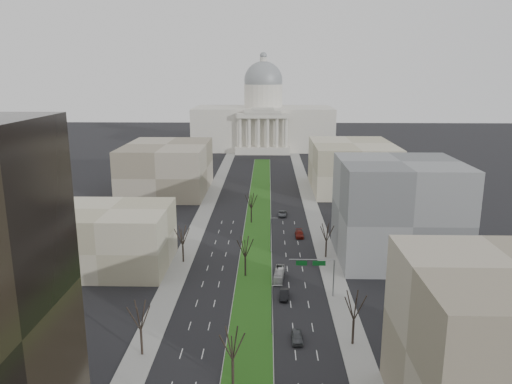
# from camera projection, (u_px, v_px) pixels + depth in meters

# --- Properties ---
(ground) EXTENTS (600.00, 600.00, 0.00)m
(ground) POSITION_uv_depth(u_px,v_px,m) (258.00, 223.00, 149.84)
(ground) COLOR black
(ground) RESTS_ON ground
(median) EXTENTS (8.00, 222.03, 0.20)m
(median) POSITION_uv_depth(u_px,v_px,m) (258.00, 224.00, 148.83)
(median) COLOR #999993
(median) RESTS_ON ground
(sidewalk_left) EXTENTS (5.00, 330.00, 0.15)m
(sidewalk_left) POSITION_uv_depth(u_px,v_px,m) (187.00, 252.00, 125.95)
(sidewalk_left) COLOR gray
(sidewalk_left) RESTS_ON ground
(sidewalk_right) EXTENTS (5.00, 330.00, 0.15)m
(sidewalk_right) POSITION_uv_depth(u_px,v_px,m) (326.00, 253.00, 125.13)
(sidewalk_right) COLOR gray
(sidewalk_right) RESTS_ON ground
(capitol) EXTENTS (80.00, 46.00, 55.00)m
(capitol) POSITION_uv_depth(u_px,v_px,m) (263.00, 121.00, 291.30)
(capitol) COLOR beige
(capitol) RESTS_ON ground
(building_beige_left) EXTENTS (26.00, 22.00, 14.00)m
(building_beige_left) POSITION_uv_depth(u_px,v_px,m) (112.00, 238.00, 114.96)
(building_beige_left) COLOR tan
(building_beige_left) RESTS_ON ground
(building_grey_right) EXTENTS (28.00, 26.00, 24.00)m
(building_grey_right) POSITION_uv_depth(u_px,v_px,m) (398.00, 211.00, 119.01)
(building_grey_right) COLOR slate
(building_grey_right) RESTS_ON ground
(building_far_left) EXTENTS (30.00, 40.00, 18.00)m
(building_far_left) POSITION_uv_depth(u_px,v_px,m) (167.00, 168.00, 187.39)
(building_far_left) COLOR gray
(building_far_left) RESTS_ON ground
(building_far_right) EXTENTS (30.00, 40.00, 18.00)m
(building_far_right) POSITION_uv_depth(u_px,v_px,m) (352.00, 166.00, 190.61)
(building_far_right) COLOR tan
(building_far_right) RESTS_ON ground
(tree_left_mid) EXTENTS (5.40, 5.40, 9.72)m
(tree_left_mid) POSITION_uv_depth(u_px,v_px,m) (140.00, 315.00, 78.65)
(tree_left_mid) COLOR black
(tree_left_mid) RESTS_ON ground
(tree_left_far) EXTENTS (5.28, 5.28, 9.50)m
(tree_left_far) POSITION_uv_depth(u_px,v_px,m) (182.00, 235.00, 117.54)
(tree_left_far) COLOR black
(tree_left_far) RESTS_ON ground
(tree_right_mid) EXTENTS (5.52, 5.52, 9.94)m
(tree_right_mid) POSITION_uv_depth(u_px,v_px,m) (354.00, 305.00, 81.69)
(tree_right_mid) COLOR black
(tree_right_mid) RESTS_ON ground
(tree_right_far) EXTENTS (5.04, 5.04, 9.07)m
(tree_right_far) POSITION_uv_depth(u_px,v_px,m) (327.00, 232.00, 120.70)
(tree_right_far) COLOR black
(tree_right_far) RESTS_ON ground
(tree_median_a) EXTENTS (5.40, 5.40, 9.72)m
(tree_median_a) POSITION_uv_depth(u_px,v_px,m) (232.00, 343.00, 70.52)
(tree_median_a) COLOR black
(tree_median_a) RESTS_ON ground
(tree_median_b) EXTENTS (5.40, 5.40, 9.72)m
(tree_median_b) POSITION_uv_depth(u_px,v_px,m) (245.00, 247.00, 109.38)
(tree_median_b) COLOR black
(tree_median_b) RESTS_ON ground
(tree_median_c) EXTENTS (5.40, 5.40, 9.72)m
(tree_median_c) POSITION_uv_depth(u_px,v_px,m) (251.00, 201.00, 148.23)
(tree_median_c) COLOR black
(tree_median_c) RESTS_ON ground
(streetlamp_median_b) EXTENTS (1.90, 0.20, 9.16)m
(streetlamp_median_b) POSITION_uv_depth(u_px,v_px,m) (272.00, 309.00, 85.48)
(streetlamp_median_b) COLOR gray
(streetlamp_median_b) RESTS_ON ground
(streetlamp_median_c) EXTENTS (1.90, 0.20, 9.16)m
(streetlamp_median_c) POSITION_uv_depth(u_px,v_px,m) (271.00, 234.00, 124.33)
(streetlamp_median_c) COLOR gray
(streetlamp_median_c) RESTS_ON ground
(mast_arm_signs) EXTENTS (9.12, 0.24, 8.09)m
(mast_arm_signs) POSITION_uv_depth(u_px,v_px,m) (320.00, 268.00, 99.54)
(mast_arm_signs) COLOR gray
(mast_arm_signs) RESTS_ON ground
(car_grey_near) EXTENTS (1.93, 4.71, 1.60)m
(car_grey_near) POSITION_uv_depth(u_px,v_px,m) (297.00, 337.00, 84.21)
(car_grey_near) COLOR #45494C
(car_grey_near) RESTS_ON ground
(car_black) EXTENTS (2.04, 5.02, 1.62)m
(car_black) POSITION_uv_depth(u_px,v_px,m) (284.00, 294.00, 100.11)
(car_black) COLOR black
(car_black) RESTS_ON ground
(car_red) EXTENTS (2.28, 5.57, 1.61)m
(car_red) POSITION_uv_depth(u_px,v_px,m) (299.00, 234.00, 137.24)
(car_red) COLOR #63140D
(car_red) RESTS_ON ground
(car_grey_far) EXTENTS (3.10, 5.87, 1.57)m
(car_grey_far) POSITION_uv_depth(u_px,v_px,m) (282.00, 214.00, 157.01)
(car_grey_far) COLOR #505358
(car_grey_far) RESTS_ON ground
(box_van) EXTENTS (2.71, 8.18, 2.24)m
(box_van) POSITION_uv_depth(u_px,v_px,m) (279.00, 274.00, 109.17)
(box_van) COLOR silver
(box_van) RESTS_ON ground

